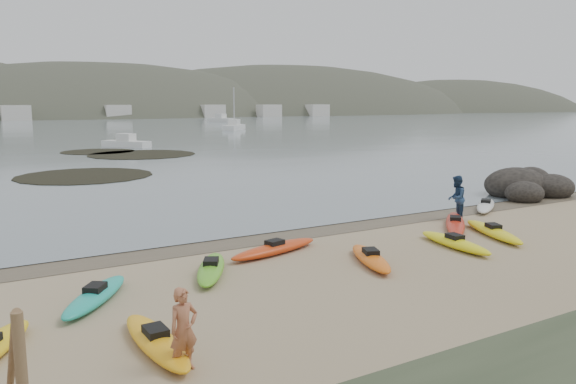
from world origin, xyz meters
TOP-DOWN VIEW (x-y plane):
  - ground at (0.00, 0.00)m, footprint 600.00×600.00m
  - wet_sand at (0.00, -0.30)m, footprint 60.00×60.00m
  - kayaks at (-0.14, -4.09)m, footprint 23.15×9.66m
  - person_west at (-7.26, -8.60)m, footprint 0.62×0.46m
  - person_east at (7.00, -1.77)m, footprint 1.13×1.06m
  - rock_cluster at (14.99, 0.79)m, footprint 5.28×3.88m
  - kelp_mats at (0.83, 30.06)m, footprint 16.77×26.04m
  - moored_boats at (-3.15, 80.13)m, footprint 92.84×72.75m
  - far_hills at (39.38, 193.97)m, footprint 550.00×135.00m
  - far_town at (6.00, 145.00)m, footprint 199.00×5.00m

SIDE VIEW (x-z plane):
  - far_hills at x=39.38m, z-range -55.93..24.07m
  - ground at x=0.00m, z-range 0.00..0.00m
  - wet_sand at x=0.00m, z-range 0.00..0.00m
  - kelp_mats at x=0.83m, z-range 0.01..0.05m
  - kayaks at x=-0.14m, z-range 0.00..0.34m
  - rock_cluster at x=14.99m, z-range -0.65..1.13m
  - moored_boats at x=-3.15m, z-range -0.11..1.22m
  - person_west at x=-7.26m, z-range 0.00..1.55m
  - person_east at x=7.00m, z-range 0.00..1.85m
  - far_town at x=6.00m, z-range 0.00..4.00m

